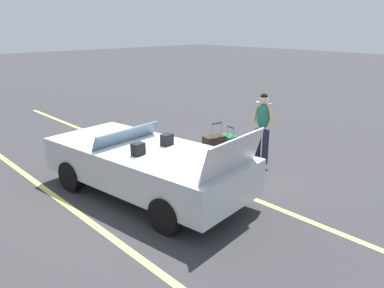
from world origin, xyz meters
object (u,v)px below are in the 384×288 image
at_px(convertible_car, 139,163).
at_px(suitcase_medium_bright, 228,148).
at_px(suitcase_small_carryon, 195,163).
at_px(suitcase_large_black, 214,152).
at_px(traveler_person, 263,124).

height_order(convertible_car, suitcase_medium_bright, convertible_car).
bearing_deg(suitcase_small_carryon, convertible_car, -145.71).
distance_m(suitcase_large_black, suitcase_medium_bright, 0.60).
distance_m(convertible_car, suitcase_large_black, 2.04).
bearing_deg(traveler_person, convertible_car, -21.36).
relative_size(suitcase_large_black, suitcase_small_carryon, 2.13).
bearing_deg(suitcase_large_black, suitcase_small_carryon, 99.74).
bearing_deg(suitcase_small_carryon, suitcase_medium_bright, 41.44).
xyz_separation_m(convertible_car, suitcase_large_black, (-0.06, -2.02, -0.22)).
bearing_deg(traveler_person, suitcase_small_carryon, -28.62).
distance_m(suitcase_medium_bright, traveler_person, 1.00).
relative_size(suitcase_small_carryon, traveler_person, 0.30).
xyz_separation_m(convertible_car, suitcase_medium_bright, (0.04, -2.62, -0.28)).
bearing_deg(convertible_car, traveler_person, -108.53).
xyz_separation_m(convertible_car, traveler_person, (-0.60, -3.08, 0.34)).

